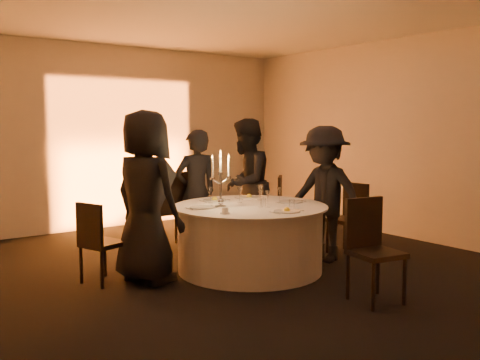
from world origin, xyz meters
TOP-DOWN VIEW (x-y plane):
  - floor at (0.00, 0.00)m, footprint 7.00×7.00m
  - ceiling at (0.00, 0.00)m, footprint 7.00×7.00m
  - wall_back at (0.00, 3.50)m, footprint 7.00×0.00m
  - wall_right at (3.00, 0.00)m, footprint 0.00×7.00m
  - uplighter_fixture at (0.00, 3.20)m, footprint 0.25×0.12m
  - banquet_table at (0.00, 0.00)m, footprint 1.80×1.80m
  - chair_left at (-1.65, 0.53)m, footprint 0.50×0.49m
  - chair_back_left at (-0.24, 1.50)m, footprint 0.53×0.53m
  - chair_back_right at (1.09, 0.92)m, footprint 0.60×0.60m
  - chair_right at (1.61, -0.09)m, footprint 0.43×0.43m
  - chair_front at (0.30, -1.54)m, footprint 0.50×0.50m
  - guest_left at (-1.18, 0.31)m, footprint 0.80×1.03m
  - guest_back_left at (-0.07, 1.09)m, footprint 0.62×0.43m
  - guest_back_right at (0.69, 1.01)m, footprint 1.10×1.05m
  - guest_right at (1.02, -0.19)m, footprint 0.82×1.19m
  - plate_left at (-0.56, 0.16)m, footprint 0.36×0.28m
  - plate_back_left at (-0.13, 0.55)m, footprint 0.36×0.28m
  - plate_back_right at (0.37, 0.51)m, footprint 0.35×0.27m
  - plate_right at (0.55, -0.09)m, footprint 0.36×0.28m
  - plate_front at (0.04, -0.61)m, footprint 0.36×0.28m
  - coffee_cup at (-0.56, -0.30)m, footprint 0.11×0.11m
  - candelabra at (-0.37, 0.06)m, footprint 0.28×0.13m
  - wine_glass_a at (-0.27, 0.43)m, footprint 0.07×0.07m
  - wine_glass_b at (0.01, -0.19)m, footprint 0.07×0.07m
  - wine_glass_c at (0.36, 0.28)m, footprint 0.07×0.07m
  - wine_glass_d at (0.01, 0.22)m, footprint 0.07×0.07m
  - wine_glass_e at (0.07, -0.24)m, footprint 0.07×0.07m
  - wine_glass_f at (0.31, 0.20)m, footprint 0.07×0.07m
  - wine_glass_g at (0.39, -0.06)m, footprint 0.07×0.07m
  - tumbler_a at (0.30, -0.39)m, footprint 0.07×0.07m
  - tumbler_b at (0.08, -0.15)m, footprint 0.07×0.07m

SIDE VIEW (x-z plane):
  - floor at x=0.00m, z-range 0.00..0.00m
  - uplighter_fixture at x=0.00m, z-range 0.00..0.10m
  - banquet_table at x=0.00m, z-range 0.00..0.77m
  - chair_left at x=-1.65m, z-range 0.05..0.94m
  - chair_right at x=1.61m, z-range 0.06..0.98m
  - chair_back_right at x=1.09m, z-range 0.06..1.04m
  - chair_front at x=0.30m, z-range 0.06..1.06m
  - chair_back_left at x=-0.24m, z-range 0.07..1.14m
  - plate_left at x=-0.56m, z-range 0.77..0.78m
  - plate_right at x=0.55m, z-range 0.77..0.78m
  - plate_front at x=0.04m, z-range 0.74..0.83m
  - plate_back_left at x=-0.13m, z-range 0.74..0.83m
  - plate_back_right at x=0.37m, z-range 0.75..0.83m
  - coffee_cup at x=-0.56m, z-range 0.77..0.83m
  - tumbler_a at x=0.30m, z-range 0.77..0.86m
  - tumbler_b at x=0.08m, z-range 0.77..0.86m
  - guest_back_left at x=-0.07m, z-range 0.00..1.64m
  - guest_right at x=1.02m, z-range 0.00..1.69m
  - guest_back_right at x=0.69m, z-range 0.00..1.79m
  - wine_glass_a at x=-0.27m, z-range 0.81..1.00m
  - wine_glass_b at x=0.01m, z-range 0.81..1.00m
  - wine_glass_c at x=0.36m, z-range 0.81..1.00m
  - wine_glass_d at x=0.01m, z-range 0.81..1.00m
  - wine_glass_e at x=0.07m, z-range 0.81..1.00m
  - wine_glass_f at x=0.31m, z-range 0.81..1.00m
  - wine_glass_g at x=0.39m, z-range 0.81..1.00m
  - guest_left at x=-1.18m, z-range 0.00..1.87m
  - candelabra at x=-0.37m, z-range 0.67..1.33m
  - wall_back at x=0.00m, z-range -2.00..5.00m
  - wall_right at x=3.00m, z-range -2.00..5.00m
  - ceiling at x=0.00m, z-range 3.00..3.00m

